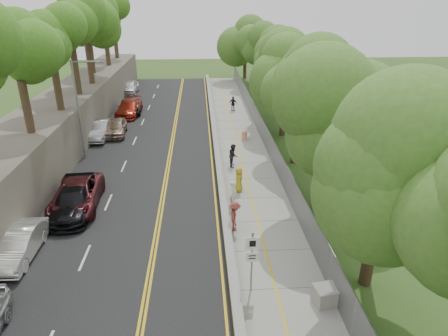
{
  "coord_description": "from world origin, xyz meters",
  "views": [
    {
      "loc": [
        -1.09,
        -17.44,
        12.45
      ],
      "look_at": [
        0.5,
        8.0,
        1.4
      ],
      "focal_mm": 32.0,
      "sensor_mm": 36.0,
      "label": 1
    }
  ],
  "objects_px": {
    "concrete_block": "(328,295)",
    "person_far": "(233,104)",
    "construction_barrel": "(244,136)",
    "car_2": "(76,195)",
    "painter_0": "(239,180)",
    "car_1": "(19,245)",
    "streetlight": "(80,103)",
    "signpost": "(252,255)"
  },
  "relations": [
    {
      "from": "car_2",
      "to": "streetlight",
      "type": "bearing_deg",
      "value": 96.27
    },
    {
      "from": "concrete_block",
      "to": "construction_barrel",
      "type": "bearing_deg",
      "value": 93.44
    },
    {
      "from": "concrete_block",
      "to": "painter_0",
      "type": "height_order",
      "value": "painter_0"
    },
    {
      "from": "concrete_block",
      "to": "person_far",
      "type": "xyz_separation_m",
      "value": [
        -1.5,
        31.79,
        0.46
      ]
    },
    {
      "from": "streetlight",
      "to": "person_far",
      "type": "xyz_separation_m",
      "value": [
        13.26,
        13.79,
        -3.73
      ]
    },
    {
      "from": "car_2",
      "to": "person_far",
      "type": "xyz_separation_m",
      "value": [
        11.8,
        22.28,
        0.04
      ]
    },
    {
      "from": "car_2",
      "to": "painter_0",
      "type": "distance_m",
      "value": 10.56
    },
    {
      "from": "car_1",
      "to": "painter_0",
      "type": "relative_size",
      "value": 2.56
    },
    {
      "from": "streetlight",
      "to": "car_1",
      "type": "xyz_separation_m",
      "value": [
        -0.0,
        -13.73,
        -3.86
      ]
    },
    {
      "from": "streetlight",
      "to": "painter_0",
      "type": "relative_size",
      "value": 4.56
    },
    {
      "from": "painter_0",
      "to": "signpost",
      "type": "bearing_deg",
      "value": 177.38
    },
    {
      "from": "construction_barrel",
      "to": "car_2",
      "type": "height_order",
      "value": "car_2"
    },
    {
      "from": "painter_0",
      "to": "person_far",
      "type": "xyz_separation_m",
      "value": [
        1.35,
        20.73,
        -0.02
      ]
    },
    {
      "from": "person_far",
      "to": "concrete_block",
      "type": "bearing_deg",
      "value": 117.59
    },
    {
      "from": "construction_barrel",
      "to": "car_1",
      "type": "bearing_deg",
      "value": -127.8
    },
    {
      "from": "car_1",
      "to": "construction_barrel",
      "type": "bearing_deg",
      "value": 52.28
    },
    {
      "from": "streetlight",
      "to": "person_far",
      "type": "bearing_deg",
      "value": 46.11
    },
    {
      "from": "construction_barrel",
      "to": "concrete_block",
      "type": "xyz_separation_m",
      "value": [
        1.3,
        -21.62,
        -0.02
      ]
    },
    {
      "from": "signpost",
      "to": "car_1",
      "type": "distance_m",
      "value": 12.03
    },
    {
      "from": "concrete_block",
      "to": "car_1",
      "type": "bearing_deg",
      "value": 163.88
    },
    {
      "from": "concrete_block",
      "to": "painter_0",
      "type": "bearing_deg",
      "value": 104.45
    },
    {
      "from": "concrete_block",
      "to": "person_far",
      "type": "height_order",
      "value": "person_far"
    },
    {
      "from": "car_1",
      "to": "painter_0",
      "type": "height_order",
      "value": "painter_0"
    },
    {
      "from": "car_1",
      "to": "streetlight",
      "type": "bearing_deg",
      "value": 90.07
    },
    {
      "from": "signpost",
      "to": "car_2",
      "type": "xyz_separation_m",
      "value": [
        -10.05,
        8.52,
        -1.1
      ]
    },
    {
      "from": "streetlight",
      "to": "signpost",
      "type": "bearing_deg",
      "value": -55.92
    },
    {
      "from": "construction_barrel",
      "to": "signpost",
      "type": "bearing_deg",
      "value": -95.4
    },
    {
      "from": "concrete_block",
      "to": "streetlight",
      "type": "bearing_deg",
      "value": 129.36
    },
    {
      "from": "streetlight",
      "to": "construction_barrel",
      "type": "height_order",
      "value": "streetlight"
    },
    {
      "from": "signpost",
      "to": "painter_0",
      "type": "distance_m",
      "value": 10.13
    },
    {
      "from": "painter_0",
      "to": "person_far",
      "type": "height_order",
      "value": "painter_0"
    },
    {
      "from": "streetlight",
      "to": "car_2",
      "type": "xyz_separation_m",
      "value": [
        1.46,
        -8.49,
        -3.77
      ]
    },
    {
      "from": "construction_barrel",
      "to": "concrete_block",
      "type": "distance_m",
      "value": 21.66
    },
    {
      "from": "car_1",
      "to": "painter_0",
      "type": "xyz_separation_m",
      "value": [
        11.92,
        6.79,
        0.15
      ]
    },
    {
      "from": "construction_barrel",
      "to": "person_far",
      "type": "height_order",
      "value": "person_far"
    },
    {
      "from": "car_1",
      "to": "car_2",
      "type": "height_order",
      "value": "car_2"
    },
    {
      "from": "painter_0",
      "to": "person_far",
      "type": "distance_m",
      "value": 20.77
    },
    {
      "from": "signpost",
      "to": "car_2",
      "type": "relative_size",
      "value": 0.52
    },
    {
      "from": "car_2",
      "to": "person_far",
      "type": "relative_size",
      "value": 3.46
    },
    {
      "from": "construction_barrel",
      "to": "person_far",
      "type": "xyz_separation_m",
      "value": [
        -0.2,
        10.16,
        0.44
      ]
    },
    {
      "from": "streetlight",
      "to": "car_2",
      "type": "relative_size",
      "value": 1.34
    },
    {
      "from": "construction_barrel",
      "to": "person_far",
      "type": "distance_m",
      "value": 10.17
    }
  ]
}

